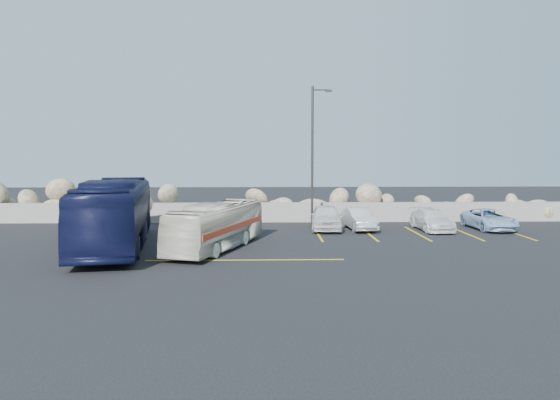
{
  "coord_description": "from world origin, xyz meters",
  "views": [
    {
      "loc": [
        -0.19,
        -21.45,
        4.38
      ],
      "look_at": [
        0.51,
        4.0,
        2.08
      ],
      "focal_mm": 35.0,
      "sensor_mm": 36.0,
      "label": 1
    }
  ],
  "objects_px": {
    "tour_coach": "(114,214)",
    "car_c": "(432,220)",
    "lamppost": "(313,152)",
    "car_a": "(326,217)",
    "vintage_bus": "(217,226)",
    "car_d": "(489,219)",
    "car_b": "(359,219)"
  },
  "relations": [
    {
      "from": "lamppost",
      "to": "car_c",
      "type": "bearing_deg",
      "value": -10.88
    },
    {
      "from": "vintage_bus",
      "to": "car_d",
      "type": "relative_size",
      "value": 1.82
    },
    {
      "from": "tour_coach",
      "to": "car_a",
      "type": "height_order",
      "value": "tour_coach"
    },
    {
      "from": "lamppost",
      "to": "car_a",
      "type": "relative_size",
      "value": 1.95
    },
    {
      "from": "lamppost",
      "to": "tour_coach",
      "type": "xyz_separation_m",
      "value": [
        -9.56,
        -6.28,
        -2.76
      ]
    },
    {
      "from": "lamppost",
      "to": "car_a",
      "type": "distance_m",
      "value": 3.76
    },
    {
      "from": "vintage_bus",
      "to": "car_a",
      "type": "height_order",
      "value": "vintage_bus"
    },
    {
      "from": "tour_coach",
      "to": "lamppost",
      "type": "bearing_deg",
      "value": 24.44
    },
    {
      "from": "vintage_bus",
      "to": "car_c",
      "type": "xyz_separation_m",
      "value": [
        11.39,
        5.54,
        -0.47
      ]
    },
    {
      "from": "vintage_bus",
      "to": "car_a",
      "type": "xyz_separation_m",
      "value": [
        5.56,
        5.93,
        -0.34
      ]
    },
    {
      "from": "vintage_bus",
      "to": "car_c",
      "type": "bearing_deg",
      "value": 44.54
    },
    {
      "from": "vintage_bus",
      "to": "car_d",
      "type": "height_order",
      "value": "vintage_bus"
    },
    {
      "from": "lamppost",
      "to": "tour_coach",
      "type": "height_order",
      "value": "lamppost"
    },
    {
      "from": "vintage_bus",
      "to": "car_c",
      "type": "distance_m",
      "value": 12.67
    },
    {
      "from": "car_d",
      "to": "tour_coach",
      "type": "bearing_deg",
      "value": -167.54
    },
    {
      "from": "car_b",
      "to": "car_a",
      "type": "bearing_deg",
      "value": 171.62
    },
    {
      "from": "tour_coach",
      "to": "car_b",
      "type": "xyz_separation_m",
      "value": [
        12.06,
        5.34,
        -0.95
      ]
    },
    {
      "from": "car_a",
      "to": "car_d",
      "type": "xyz_separation_m",
      "value": [
        9.14,
        -0.16,
        -0.13
      ]
    },
    {
      "from": "tour_coach",
      "to": "car_c",
      "type": "xyz_separation_m",
      "value": [
        16.04,
        5.03,
        -0.97
      ]
    },
    {
      "from": "vintage_bus",
      "to": "car_d",
      "type": "bearing_deg",
      "value": 40.03
    },
    {
      "from": "vintage_bus",
      "to": "car_b",
      "type": "bearing_deg",
      "value": 56.86
    },
    {
      "from": "vintage_bus",
      "to": "car_a",
      "type": "bearing_deg",
      "value": 65.45
    },
    {
      "from": "tour_coach",
      "to": "car_a",
      "type": "relative_size",
      "value": 2.7
    },
    {
      "from": "lamppost",
      "to": "car_b",
      "type": "height_order",
      "value": "lamppost"
    },
    {
      "from": "tour_coach",
      "to": "car_b",
      "type": "distance_m",
      "value": 13.22
    },
    {
      "from": "lamppost",
      "to": "car_a",
      "type": "xyz_separation_m",
      "value": [
        0.65,
        -0.86,
        -3.6
      ]
    },
    {
      "from": "vintage_bus",
      "to": "car_a",
      "type": "relative_size",
      "value": 1.82
    },
    {
      "from": "car_c",
      "to": "vintage_bus",
      "type": "bearing_deg",
      "value": -156.72
    },
    {
      "from": "car_c",
      "to": "car_a",
      "type": "bearing_deg",
      "value": 173.55
    },
    {
      "from": "car_c",
      "to": "tour_coach",
      "type": "bearing_deg",
      "value": -165.23
    },
    {
      "from": "tour_coach",
      "to": "car_c",
      "type": "relative_size",
      "value": 2.81
    },
    {
      "from": "tour_coach",
      "to": "car_d",
      "type": "relative_size",
      "value": 2.69
    }
  ]
}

